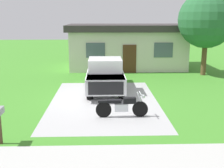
# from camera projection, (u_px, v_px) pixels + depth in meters

# --- Properties ---
(ground_plane) EXTENTS (80.00, 80.00, 0.00)m
(ground_plane) POSITION_uv_depth(u_px,v_px,m) (104.00, 102.00, 14.92)
(ground_plane) COLOR #418A2A
(driveway_pad) EXTENTS (5.30, 8.70, 0.01)m
(driveway_pad) POSITION_uv_depth(u_px,v_px,m) (104.00, 102.00, 14.92)
(driveway_pad) COLOR #A8A8A8
(driveway_pad) RESTS_ON ground
(sidewalk_strip) EXTENTS (36.00, 1.80, 0.01)m
(sidewalk_strip) POSITION_uv_depth(u_px,v_px,m) (106.00, 158.00, 9.07)
(sidewalk_strip) COLOR #B1B1AC
(sidewalk_strip) RESTS_ON ground
(motorcycle) EXTENTS (2.21, 0.70, 1.09)m
(motorcycle) POSITION_uv_depth(u_px,v_px,m) (122.00, 106.00, 12.63)
(motorcycle) COLOR black
(motorcycle) RESTS_ON ground
(pickup_truck) EXTENTS (2.02, 5.64, 1.90)m
(pickup_truck) POSITION_uv_depth(u_px,v_px,m) (105.00, 74.00, 17.09)
(pickup_truck) COLOR black
(pickup_truck) RESTS_ON ground
(shade_tree) EXTENTS (3.97, 3.97, 5.90)m
(shade_tree) POSITION_uv_depth(u_px,v_px,m) (207.00, 20.00, 20.91)
(shade_tree) COLOR brown
(shade_tree) RESTS_ON ground
(neighbor_house) EXTENTS (9.60, 5.60, 3.50)m
(neighbor_house) POSITION_uv_depth(u_px,v_px,m) (127.00, 46.00, 24.62)
(neighbor_house) COLOR beige
(neighbor_house) RESTS_ON ground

